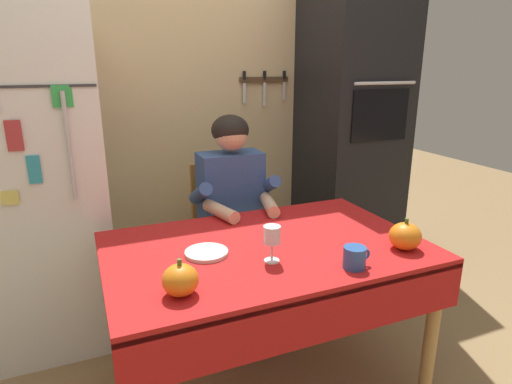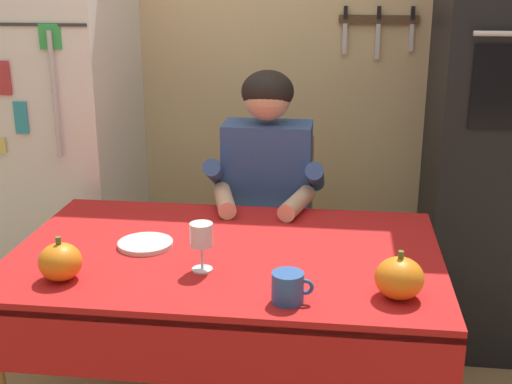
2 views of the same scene
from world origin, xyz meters
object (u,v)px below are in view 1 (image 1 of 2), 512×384
refrigerator (37,184)px  pumpkin_medium (405,236)px  chair_behind_person (225,231)px  dining_table (268,264)px  coffee_mug (355,257)px  pumpkin_large (180,280)px  seated_person (235,205)px  serving_tray (206,253)px  wine_glass (272,237)px  wall_oven (351,132)px

refrigerator → pumpkin_medium: size_ratio=12.81×
chair_behind_person → dining_table: bearing=-94.7°
coffee_mug → pumpkin_medium: size_ratio=0.83×
chair_behind_person → pumpkin_large: bearing=-116.1°
seated_person → serving_tray: bearing=-120.4°
refrigerator → seated_person: 1.07m
wine_glass → seated_person: bearing=81.5°
wall_oven → pumpkin_large: (-1.50, -1.18, -0.25)m
wall_oven → pumpkin_medium: 1.31m
chair_behind_person → pumpkin_medium: bearing=-65.7°
wine_glass → pumpkin_medium: 0.60m
wall_oven → serving_tray: 1.63m
pumpkin_medium → chair_behind_person: bearing=114.3°
chair_behind_person → serving_tray: bearing=-113.8°
refrigerator → pumpkin_large: bearing=-66.3°
seated_person → pumpkin_large: 1.00m
refrigerator → dining_table: refrigerator is taller
dining_table → pumpkin_medium: 0.61m
wall_oven → pumpkin_large: size_ratio=15.50×
dining_table → pumpkin_medium: bearing=-25.1°
serving_tray → refrigerator: bearing=128.2°
coffee_mug → pumpkin_medium: 0.31m
dining_table → pumpkin_medium: pumpkin_medium is taller
coffee_mug → serving_tray: (-0.51, 0.34, -0.04)m
pumpkin_medium → dining_table: bearing=154.9°
dining_table → serving_tray: serving_tray is taller
refrigerator → wine_glass: size_ratio=11.73×
seated_person → pumpkin_large: bearing=-120.9°
serving_tray → coffee_mug: bearing=-34.1°
refrigerator → seated_person: refrigerator is taller
dining_table → seated_person: size_ratio=1.12×
pumpkin_medium → coffee_mug: bearing=-167.8°
coffee_mug → pumpkin_large: bearing=174.9°
refrigerator → wall_oven: (2.00, 0.04, 0.15)m
seated_person → serving_tray: size_ratio=6.77×
pumpkin_large → pumpkin_medium: pumpkin_medium is taller
dining_table → coffee_mug: size_ratio=11.93×
dining_table → serving_tray: 0.29m
chair_behind_person → seated_person: size_ratio=0.75×
pumpkin_large → pumpkin_medium: (0.99, 0.01, 0.00)m
coffee_mug → wine_glass: size_ratio=0.76×
wall_oven → seated_person: wall_oven is taller
pumpkin_large → chair_behind_person: bearing=63.9°
wine_glass → pumpkin_medium: (0.58, -0.11, -0.05)m
refrigerator → coffee_mug: (1.18, -1.20, -0.12)m
seated_person → coffee_mug: 0.94m
wine_glass → pumpkin_large: wine_glass is taller
dining_table → pumpkin_medium: size_ratio=9.96×
refrigerator → pumpkin_large: size_ratio=13.29×
refrigerator → chair_behind_person: (1.01, -0.09, -0.39)m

